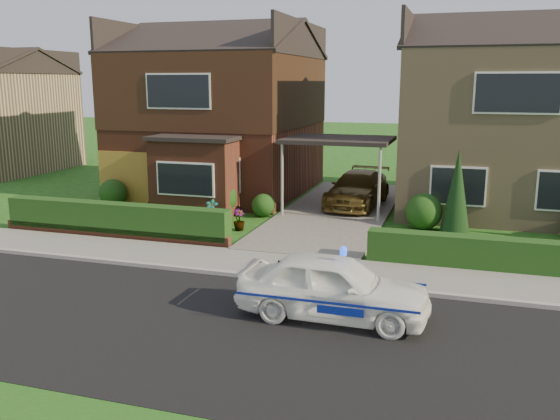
% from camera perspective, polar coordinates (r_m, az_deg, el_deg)
% --- Properties ---
extents(ground, '(120.00, 120.00, 0.00)m').
position_cam_1_polar(ground, '(11.89, -5.76, -11.33)').
color(ground, '#184913').
rests_on(ground, ground).
extents(road, '(60.00, 6.00, 0.02)m').
position_cam_1_polar(road, '(11.89, -5.76, -11.33)').
color(road, black).
rests_on(road, ground).
extents(kerb, '(60.00, 0.16, 0.12)m').
position_cam_1_polar(kerb, '(14.53, -1.03, -6.56)').
color(kerb, '#9E9993').
rests_on(kerb, ground).
extents(sidewalk, '(60.00, 2.00, 0.10)m').
position_cam_1_polar(sidewalk, '(15.48, 0.20, -5.40)').
color(sidewalk, slate).
rests_on(sidewalk, ground).
extents(driveway, '(3.80, 12.00, 0.12)m').
position_cam_1_polar(driveway, '(21.95, 5.52, -0.13)').
color(driveway, '#666059').
rests_on(driveway, ground).
extents(house_left, '(7.50, 9.53, 7.25)m').
position_cam_1_polar(house_left, '(25.98, -5.70, 10.13)').
color(house_left, brown).
rests_on(house_left, ground).
extents(house_right, '(7.50, 8.06, 7.25)m').
position_cam_1_polar(house_right, '(24.06, 21.06, 8.87)').
color(house_right, '#9E8561').
rests_on(house_right, ground).
extents(carport_link, '(3.80, 3.00, 2.77)m').
position_cam_1_polar(carport_link, '(21.50, 5.64, 6.62)').
color(carport_link, black).
rests_on(carport_link, ground).
extents(garage_door, '(2.20, 0.10, 2.10)m').
position_cam_1_polar(garage_door, '(23.89, -14.74, 2.95)').
color(garage_door, brown).
rests_on(garage_door, ground).
extents(dwarf_wall, '(7.70, 0.25, 0.36)m').
position_cam_1_polar(dwarf_wall, '(18.92, -15.73, -2.18)').
color(dwarf_wall, brown).
rests_on(dwarf_wall, ground).
extents(hedge_left, '(7.50, 0.55, 0.90)m').
position_cam_1_polar(hedge_left, '(19.08, -15.45, -2.60)').
color(hedge_left, '#173310').
rests_on(hedge_left, ground).
extents(hedge_right, '(7.50, 0.55, 0.80)m').
position_cam_1_polar(hedge_right, '(16.13, 21.81, -5.77)').
color(hedge_right, '#173310').
rests_on(hedge_right, ground).
extents(shrub_left_far, '(1.08, 1.08, 1.08)m').
position_cam_1_polar(shrub_left_far, '(23.73, -15.77, 1.58)').
color(shrub_left_far, '#173310').
rests_on(shrub_left_far, ground).
extents(shrub_left_mid, '(1.32, 1.32, 1.32)m').
position_cam_1_polar(shrub_left_mid, '(21.42, -5.93, 1.19)').
color(shrub_left_mid, '#173310').
rests_on(shrub_left_mid, ground).
extents(shrub_left_near, '(0.84, 0.84, 0.84)m').
position_cam_1_polar(shrub_left_near, '(21.18, -1.61, 0.46)').
color(shrub_left_near, '#173310').
rests_on(shrub_left_near, ground).
extents(shrub_right_near, '(1.20, 1.20, 1.20)m').
position_cam_1_polar(shrub_right_near, '(19.87, 13.65, -0.14)').
color(shrub_right_near, '#173310').
rests_on(shrub_right_near, ground).
extents(conifer_a, '(0.90, 0.90, 2.60)m').
position_cam_1_polar(conifer_a, '(19.51, 16.64, 1.56)').
color(conifer_a, black).
rests_on(conifer_a, ground).
extents(police_car, '(3.60, 3.93, 1.50)m').
position_cam_1_polar(police_car, '(12.15, 5.13, -7.41)').
color(police_car, white).
rests_on(police_car, ground).
extents(driveway_car, '(2.13, 4.53, 1.28)m').
position_cam_1_polar(driveway_car, '(22.71, 7.48, 2.04)').
color(driveway_car, brown).
rests_on(driveway_car, driveway).
extents(potted_plant_a, '(0.48, 0.36, 0.83)m').
position_cam_1_polar(potted_plant_a, '(20.18, -6.56, -0.21)').
color(potted_plant_a, gray).
rests_on(potted_plant_a, ground).
extents(potted_plant_b, '(0.60, 0.56, 0.86)m').
position_cam_1_polar(potted_plant_b, '(22.11, -12.29, 0.71)').
color(potted_plant_b, gray).
rests_on(potted_plant_b, ground).
extents(potted_plant_c, '(0.53, 0.53, 0.68)m').
position_cam_1_polar(potted_plant_c, '(19.25, -3.97, -1.00)').
color(potted_plant_c, gray).
rests_on(potted_plant_c, ground).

